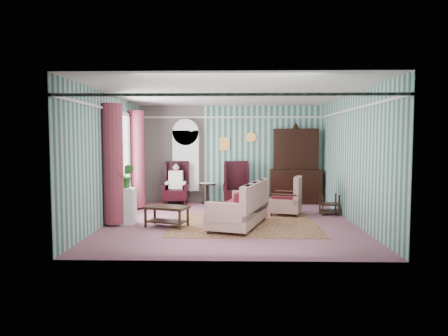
{
  "coord_description": "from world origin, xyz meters",
  "views": [
    {
      "loc": [
        0.06,
        -9.04,
        1.86
      ],
      "look_at": [
        -0.16,
        0.6,
        1.19
      ],
      "focal_mm": 32.0,
      "sensor_mm": 36.0,
      "label": 1
    }
  ],
  "objects_px": {
    "wingback_right": "(236,183)",
    "round_side_table": "(207,193)",
    "plant_stand": "(123,206)",
    "coffee_table": "(167,217)",
    "bookcase": "(186,165)",
    "dresser_hutch": "(296,163)",
    "wingback_left": "(176,183)",
    "floral_armchair": "(286,195)",
    "nest_table": "(329,204)",
    "seated_woman": "(176,184)",
    "sofa": "(238,202)"
  },
  "relations": [
    {
      "from": "seated_woman",
      "to": "floral_armchair",
      "type": "xyz_separation_m",
      "value": [
        2.97,
        -1.6,
        -0.1
      ]
    },
    {
      "from": "bookcase",
      "to": "sofa",
      "type": "relative_size",
      "value": 1.14
    },
    {
      "from": "plant_stand",
      "to": "sofa",
      "type": "distance_m",
      "value": 2.59
    },
    {
      "from": "coffee_table",
      "to": "wingback_right",
      "type": "bearing_deg",
      "value": 63.5
    },
    {
      "from": "bookcase",
      "to": "wingback_left",
      "type": "height_order",
      "value": "bookcase"
    },
    {
      "from": "dresser_hutch",
      "to": "floral_armchair",
      "type": "relative_size",
      "value": 2.4
    },
    {
      "from": "round_side_table",
      "to": "sofa",
      "type": "xyz_separation_m",
      "value": [
        0.87,
        -3.12,
        0.22
      ]
    },
    {
      "from": "bookcase",
      "to": "round_side_table",
      "type": "bearing_deg",
      "value": -20.27
    },
    {
      "from": "seated_woman",
      "to": "coffee_table",
      "type": "height_order",
      "value": "seated_woman"
    },
    {
      "from": "seated_woman",
      "to": "nest_table",
      "type": "bearing_deg",
      "value": -20.85
    },
    {
      "from": "sofa",
      "to": "floral_armchair",
      "type": "bearing_deg",
      "value": -23.91
    },
    {
      "from": "plant_stand",
      "to": "coffee_table",
      "type": "bearing_deg",
      "value": -15.74
    },
    {
      "from": "dresser_hutch",
      "to": "floral_armchair",
      "type": "height_order",
      "value": "dresser_hutch"
    },
    {
      "from": "dresser_hutch",
      "to": "wingback_right",
      "type": "bearing_deg",
      "value": -171.23
    },
    {
      "from": "coffee_table",
      "to": "round_side_table",
      "type": "bearing_deg",
      "value": 78.21
    },
    {
      "from": "round_side_table",
      "to": "plant_stand",
      "type": "relative_size",
      "value": 0.75
    },
    {
      "from": "bookcase",
      "to": "sofa",
      "type": "distance_m",
      "value": 3.74
    },
    {
      "from": "plant_stand",
      "to": "floral_armchair",
      "type": "distance_m",
      "value": 3.94
    },
    {
      "from": "round_side_table",
      "to": "floral_armchair",
      "type": "height_order",
      "value": "floral_armchair"
    },
    {
      "from": "wingback_right",
      "to": "coffee_table",
      "type": "height_order",
      "value": "wingback_right"
    },
    {
      "from": "wingback_right",
      "to": "dresser_hutch",
      "type": "bearing_deg",
      "value": 8.77
    },
    {
      "from": "dresser_hutch",
      "to": "seated_woman",
      "type": "xyz_separation_m",
      "value": [
        -3.5,
        -0.27,
        -0.59
      ]
    },
    {
      "from": "wingback_left",
      "to": "wingback_right",
      "type": "xyz_separation_m",
      "value": [
        1.75,
        0.0,
        0.0
      ]
    },
    {
      "from": "dresser_hutch",
      "to": "wingback_left",
      "type": "bearing_deg",
      "value": -175.59
    },
    {
      "from": "bookcase",
      "to": "plant_stand",
      "type": "height_order",
      "value": "bookcase"
    },
    {
      "from": "floral_armchair",
      "to": "coffee_table",
      "type": "xyz_separation_m",
      "value": [
        -2.74,
        -1.45,
        -0.27
      ]
    },
    {
      "from": "bookcase",
      "to": "coffee_table",
      "type": "xyz_separation_m",
      "value": [
        -0.02,
        -3.43,
        -0.9
      ]
    },
    {
      "from": "dresser_hutch",
      "to": "coffee_table",
      "type": "relative_size",
      "value": 2.57
    },
    {
      "from": "dresser_hutch",
      "to": "wingback_left",
      "type": "relative_size",
      "value": 1.89
    },
    {
      "from": "wingback_right",
      "to": "round_side_table",
      "type": "xyz_separation_m",
      "value": [
        -0.85,
        0.15,
        -0.33
      ]
    },
    {
      "from": "sofa",
      "to": "floral_armchair",
      "type": "distance_m",
      "value": 1.82
    },
    {
      "from": "dresser_hutch",
      "to": "round_side_table",
      "type": "relative_size",
      "value": 3.93
    },
    {
      "from": "bookcase",
      "to": "dresser_hutch",
      "type": "xyz_separation_m",
      "value": [
        3.25,
        -0.12,
        0.06
      ]
    },
    {
      "from": "floral_armchair",
      "to": "coffee_table",
      "type": "bearing_deg",
      "value": 134.31
    },
    {
      "from": "seated_woman",
      "to": "round_side_table",
      "type": "bearing_deg",
      "value": 9.46
    },
    {
      "from": "sofa",
      "to": "wingback_left",
      "type": "bearing_deg",
      "value": 47.96
    },
    {
      "from": "nest_table",
      "to": "wingback_right",
      "type": "bearing_deg",
      "value": 146.25
    },
    {
      "from": "dresser_hutch",
      "to": "bookcase",
      "type": "bearing_deg",
      "value": 177.89
    },
    {
      "from": "bookcase",
      "to": "round_side_table",
      "type": "relative_size",
      "value": 3.73
    },
    {
      "from": "nest_table",
      "to": "seated_woman",
      "type": "bearing_deg",
      "value": 159.15
    },
    {
      "from": "wingback_right",
      "to": "seated_woman",
      "type": "xyz_separation_m",
      "value": [
        -1.75,
        0.0,
        -0.04
      ]
    },
    {
      "from": "wingback_left",
      "to": "floral_armchair",
      "type": "xyz_separation_m",
      "value": [
        2.97,
        -1.6,
        -0.13
      ]
    },
    {
      "from": "wingback_right",
      "to": "round_side_table",
      "type": "bearing_deg",
      "value": 169.99
    },
    {
      "from": "bookcase",
      "to": "plant_stand",
      "type": "bearing_deg",
      "value": -108.49
    },
    {
      "from": "floral_armchair",
      "to": "wingback_left",
      "type": "bearing_deg",
      "value": 78.23
    },
    {
      "from": "plant_stand",
      "to": "floral_armchair",
      "type": "height_order",
      "value": "floral_armchair"
    },
    {
      "from": "nest_table",
      "to": "sofa",
      "type": "bearing_deg",
      "value": -148.24
    },
    {
      "from": "floral_armchair",
      "to": "plant_stand",
      "type": "bearing_deg",
      "value": 123.49
    },
    {
      "from": "bookcase",
      "to": "round_side_table",
      "type": "height_order",
      "value": "bookcase"
    },
    {
      "from": "seated_woman",
      "to": "wingback_left",
      "type": "bearing_deg",
      "value": 0.0
    }
  ]
}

